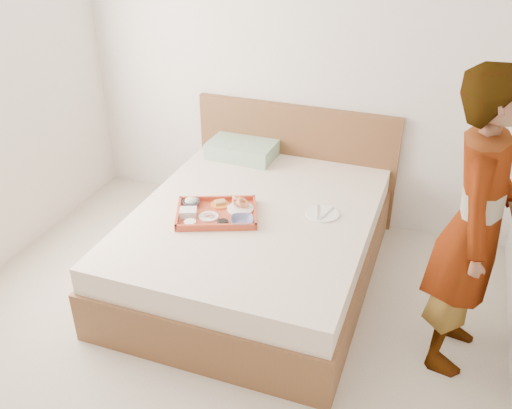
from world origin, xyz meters
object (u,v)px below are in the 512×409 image
object	(u,v)px
dinner_plate	(322,214)
tray	(217,213)
person	(475,227)
bed	(254,244)

from	to	relation	value
dinner_plate	tray	bearing A→B (deg)	-158.57
tray	person	size ratio (longest dim) A/B	0.30
dinner_plate	person	world-z (taller)	person
bed	person	bearing A→B (deg)	-12.34
bed	dinner_plate	xyz separation A→B (m)	(0.44, 0.12, 0.27)
tray	person	xyz separation A→B (m)	(1.57, -0.16, 0.32)
dinner_plate	person	bearing A→B (deg)	-24.58
bed	person	xyz separation A→B (m)	(1.36, -0.30, 0.61)
dinner_plate	person	size ratio (longest dim) A/B	0.13
bed	dinner_plate	bearing A→B (deg)	15.28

